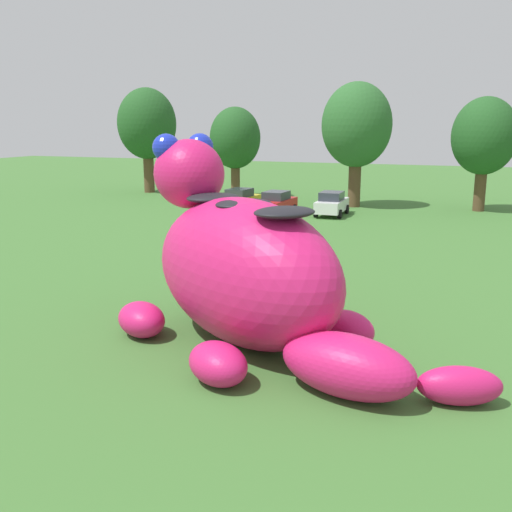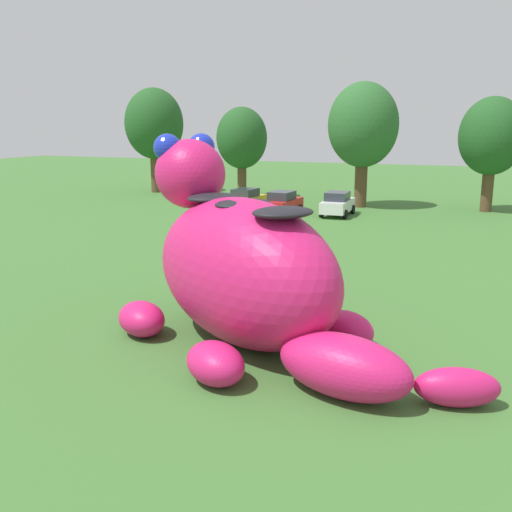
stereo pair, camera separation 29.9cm
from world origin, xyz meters
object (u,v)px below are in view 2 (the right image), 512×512
spectator_mid_field (203,220)px  giant_inflatable_creature (244,269)px  car_red (282,203)px  car_yellow (246,200)px  car_white (338,204)px

spectator_mid_field → giant_inflatable_creature: bearing=-59.0°
giant_inflatable_creature → car_red: giant_inflatable_creature is taller
giant_inflatable_creature → car_yellow: bearing=112.6°
car_yellow → giant_inflatable_creature: bearing=-67.4°
car_red → spectator_mid_field: size_ratio=2.45×
car_white → spectator_mid_field: car_white is taller
car_red → car_white: same height
car_white → car_red: bearing=-163.7°
car_white → spectator_mid_field: (-5.73, -10.01, -0.01)m
car_yellow → spectator_mid_field: 9.62m
giant_inflatable_creature → spectator_mid_field: 17.62m
giant_inflatable_creature → car_white: giant_inflatable_creature is taller
car_yellow → car_white: 6.94m
giant_inflatable_creature → car_yellow: (-10.23, 24.61, -1.39)m
spectator_mid_field → car_red: bearing=77.8°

